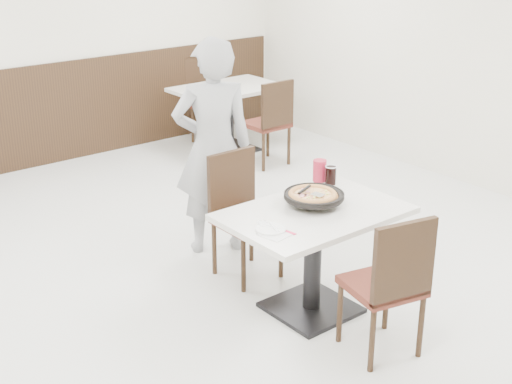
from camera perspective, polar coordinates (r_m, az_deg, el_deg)
floor at (r=5.47m, az=-0.36°, el=-6.81°), size 7.00×7.00×0.00m
wall_back at (r=7.96m, az=-16.58°, el=11.97°), size 6.00×0.04×2.80m
wall_right at (r=7.18m, az=19.10°, el=10.75°), size 0.04×7.00×2.80m
wainscot_back at (r=8.11m, az=-15.90°, el=6.04°), size 5.90×0.03×1.10m
main_table at (r=4.88m, az=4.55°, el=-5.56°), size 1.22×0.83×0.75m
chair_near at (r=4.47m, az=10.07°, el=-7.13°), size 0.50×0.50×0.95m
chair_far at (r=5.29m, az=-0.69°, el=-2.10°), size 0.42×0.42×0.95m
trivet at (r=4.77m, az=4.26°, el=-1.02°), size 0.12×0.12×0.04m
pizza_pan at (r=4.80m, az=4.65°, el=-0.60°), size 0.35×0.35×0.01m
pizza at (r=4.79m, az=4.55°, el=-0.41°), size 0.35×0.35×0.02m
pizza_server at (r=4.75m, az=4.96°, el=-0.20°), size 0.08×0.10×0.00m
napkin at (r=4.37m, az=1.57°, el=-3.37°), size 0.19×0.19×0.00m
side_plate at (r=4.42m, az=1.18°, el=-2.99°), size 0.19×0.19×0.01m
fork at (r=4.43m, az=1.33°, el=-2.79°), size 0.04×0.15×0.00m
cola_glass at (r=5.18m, az=6.00°, el=1.31°), size 0.08×0.08×0.13m
red_cup at (r=5.23m, az=5.11°, el=1.72°), size 0.10×0.10×0.16m
diner_person at (r=5.61m, az=-3.45°, el=3.56°), size 0.75×0.64×1.74m
bg_table_right at (r=8.27m, az=-2.21°, el=5.88°), size 1.29×0.95×0.75m
bg_chair_right_near at (r=7.76m, az=0.79°, el=5.62°), size 0.42×0.42×0.95m
bg_chair_right_far at (r=8.76m, az=-4.19°, el=7.40°), size 0.55×0.55×0.95m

